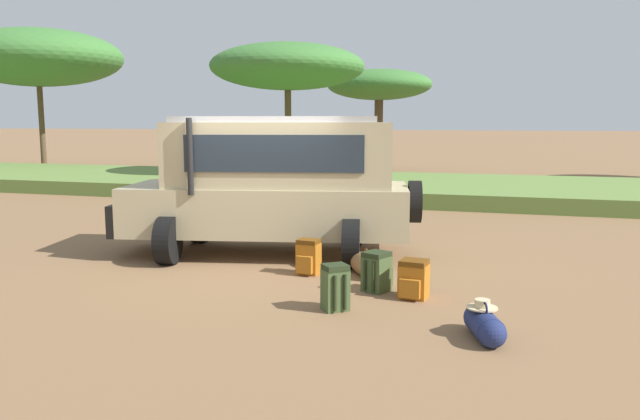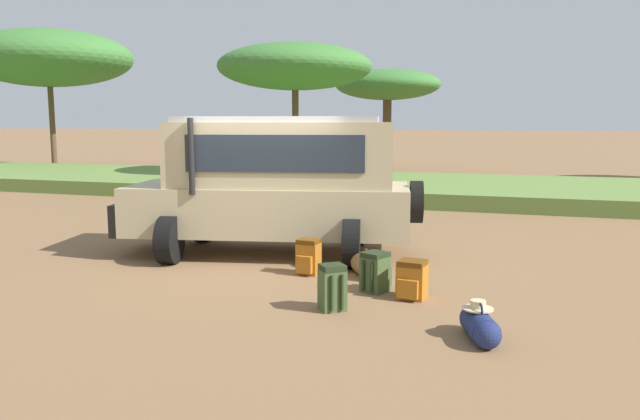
{
  "view_description": "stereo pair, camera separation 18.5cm",
  "coord_description": "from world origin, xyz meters",
  "px_view_note": "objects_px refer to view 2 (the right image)",
  "views": [
    {
      "loc": [
        3.87,
        -9.55,
        2.36
      ],
      "look_at": [
        1.07,
        -0.45,
        1.0
      ],
      "focal_mm": 35.0,
      "sensor_mm": 36.0,
      "label": 1
    },
    {
      "loc": [
        4.05,
        -9.5,
        2.36
      ],
      "look_at": [
        1.07,
        -0.45,
        1.0
      ],
      "focal_mm": 35.0,
      "sensor_mm": 36.0,
      "label": 2
    }
  ],
  "objects_px": {
    "backpack_cluster_center": "(412,280)",
    "safari_vehicle": "(275,182)",
    "duffel_bag_soft_canvas": "(366,266)",
    "duffel_bag_low_black_case": "(480,325)",
    "acacia_tree_centre_back": "(388,86)",
    "backpack_outermost": "(332,288)",
    "acacia_tree_far_left": "(48,59)",
    "backpack_beside_front_wheel": "(308,257)",
    "acacia_tree_left_mid": "(295,67)",
    "backpack_near_rear_wheel": "(376,272)"
  },
  "relations": [
    {
      "from": "backpack_cluster_center",
      "to": "safari_vehicle",
      "type": "bearing_deg",
      "value": 143.38
    },
    {
      "from": "backpack_cluster_center",
      "to": "duffel_bag_soft_canvas",
      "type": "xyz_separation_m",
      "value": [
        -0.88,
        0.97,
        -0.08
      ]
    },
    {
      "from": "duffel_bag_low_black_case",
      "to": "acacia_tree_centre_back",
      "type": "xyz_separation_m",
      "value": [
        -5.84,
        22.21,
        3.84
      ]
    },
    {
      "from": "backpack_outermost",
      "to": "duffel_bag_soft_canvas",
      "type": "relative_size",
      "value": 0.82
    },
    {
      "from": "backpack_cluster_center",
      "to": "acacia_tree_far_left",
      "type": "height_order",
      "value": "acacia_tree_far_left"
    },
    {
      "from": "duffel_bag_low_black_case",
      "to": "duffel_bag_soft_canvas",
      "type": "relative_size",
      "value": 1.16
    },
    {
      "from": "backpack_beside_front_wheel",
      "to": "acacia_tree_far_left",
      "type": "distance_m",
      "value": 24.52
    },
    {
      "from": "duffel_bag_soft_canvas",
      "to": "acacia_tree_far_left",
      "type": "height_order",
      "value": "acacia_tree_far_left"
    },
    {
      "from": "duffel_bag_soft_canvas",
      "to": "acacia_tree_left_mid",
      "type": "xyz_separation_m",
      "value": [
        -6.05,
        13.15,
        4.19
      ]
    },
    {
      "from": "backpack_near_rear_wheel",
      "to": "acacia_tree_left_mid",
      "type": "xyz_separation_m",
      "value": [
        -6.38,
        13.92,
        4.08
      ]
    },
    {
      "from": "backpack_near_rear_wheel",
      "to": "backpack_cluster_center",
      "type": "bearing_deg",
      "value": -20.11
    },
    {
      "from": "acacia_tree_far_left",
      "to": "backpack_outermost",
      "type": "bearing_deg",
      "value": -41.75
    },
    {
      "from": "backpack_beside_front_wheel",
      "to": "backpack_cluster_center",
      "type": "height_order",
      "value": "backpack_beside_front_wheel"
    },
    {
      "from": "backpack_outermost",
      "to": "acacia_tree_centre_back",
      "type": "distance_m",
      "value": 22.34
    },
    {
      "from": "backpack_beside_front_wheel",
      "to": "backpack_near_rear_wheel",
      "type": "height_order",
      "value": "backpack_near_rear_wheel"
    },
    {
      "from": "backpack_near_rear_wheel",
      "to": "duffel_bag_low_black_case",
      "type": "xyz_separation_m",
      "value": [
        1.53,
        -1.57,
        -0.11
      ]
    },
    {
      "from": "safari_vehicle",
      "to": "backpack_beside_front_wheel",
      "type": "xyz_separation_m",
      "value": [
        1.06,
        -1.26,
        -1.03
      ]
    },
    {
      "from": "safari_vehicle",
      "to": "backpack_outermost",
      "type": "height_order",
      "value": "safari_vehicle"
    },
    {
      "from": "backpack_beside_front_wheel",
      "to": "acacia_tree_centre_back",
      "type": "bearing_deg",
      "value": 98.79
    },
    {
      "from": "backpack_near_rear_wheel",
      "to": "backpack_outermost",
      "type": "height_order",
      "value": "backpack_outermost"
    },
    {
      "from": "backpack_cluster_center",
      "to": "acacia_tree_far_left",
      "type": "relative_size",
      "value": 0.07
    },
    {
      "from": "duffel_bag_soft_canvas",
      "to": "acacia_tree_centre_back",
      "type": "relative_size",
      "value": 0.15
    },
    {
      "from": "backpack_near_rear_wheel",
      "to": "duffel_bag_low_black_case",
      "type": "height_order",
      "value": "backpack_near_rear_wheel"
    },
    {
      "from": "backpack_cluster_center",
      "to": "backpack_outermost",
      "type": "relative_size",
      "value": 0.88
    },
    {
      "from": "duffel_bag_low_black_case",
      "to": "acacia_tree_left_mid",
      "type": "relative_size",
      "value": 0.14
    },
    {
      "from": "backpack_near_rear_wheel",
      "to": "backpack_beside_front_wheel",
      "type": "bearing_deg",
      "value": 152.49
    },
    {
      "from": "backpack_cluster_center",
      "to": "acacia_tree_left_mid",
      "type": "height_order",
      "value": "acacia_tree_left_mid"
    },
    {
      "from": "backpack_beside_front_wheel",
      "to": "backpack_outermost",
      "type": "xyz_separation_m",
      "value": [
        0.9,
        -1.66,
        0.02
      ]
    },
    {
      "from": "duffel_bag_soft_canvas",
      "to": "acacia_tree_far_left",
      "type": "distance_m",
      "value": 25.13
    },
    {
      "from": "acacia_tree_centre_back",
      "to": "acacia_tree_far_left",
      "type": "bearing_deg",
      "value": -163.53
    },
    {
      "from": "backpack_outermost",
      "to": "duffel_bag_low_black_case",
      "type": "bearing_deg",
      "value": -16.35
    },
    {
      "from": "backpack_beside_front_wheel",
      "to": "duffel_bag_low_black_case",
      "type": "bearing_deg",
      "value": -38.77
    },
    {
      "from": "backpack_cluster_center",
      "to": "backpack_outermost",
      "type": "xyz_separation_m",
      "value": [
        -0.86,
        -0.83,
        0.03
      ]
    },
    {
      "from": "backpack_cluster_center",
      "to": "backpack_near_rear_wheel",
      "type": "height_order",
      "value": "backpack_near_rear_wheel"
    },
    {
      "from": "backpack_outermost",
      "to": "backpack_near_rear_wheel",
      "type": "bearing_deg",
      "value": 72.7
    },
    {
      "from": "backpack_near_rear_wheel",
      "to": "duffel_bag_soft_canvas",
      "type": "distance_m",
      "value": 0.85
    },
    {
      "from": "backpack_beside_front_wheel",
      "to": "acacia_tree_far_left",
      "type": "relative_size",
      "value": 0.07
    },
    {
      "from": "safari_vehicle",
      "to": "acacia_tree_centre_back",
      "type": "distance_m",
      "value": 19.05
    },
    {
      "from": "backpack_beside_front_wheel",
      "to": "duffel_bag_soft_canvas",
      "type": "xyz_separation_m",
      "value": [
        0.89,
        0.14,
        -0.1
      ]
    },
    {
      "from": "backpack_beside_front_wheel",
      "to": "backpack_outermost",
      "type": "height_order",
      "value": "backpack_outermost"
    },
    {
      "from": "duffel_bag_soft_canvas",
      "to": "acacia_tree_centre_back",
      "type": "xyz_separation_m",
      "value": [
        -3.98,
        19.87,
        3.83
      ]
    },
    {
      "from": "backpack_near_rear_wheel",
      "to": "acacia_tree_centre_back",
      "type": "xyz_separation_m",
      "value": [
        -4.31,
        20.64,
        3.73
      ]
    },
    {
      "from": "backpack_outermost",
      "to": "duffel_bag_soft_canvas",
      "type": "height_order",
      "value": "backpack_outermost"
    },
    {
      "from": "backpack_cluster_center",
      "to": "acacia_tree_centre_back",
      "type": "bearing_deg",
      "value": 103.11
    },
    {
      "from": "backpack_beside_front_wheel",
      "to": "acacia_tree_left_mid",
      "type": "height_order",
      "value": "acacia_tree_left_mid"
    },
    {
      "from": "acacia_tree_left_mid",
      "to": "acacia_tree_centre_back",
      "type": "bearing_deg",
      "value": 72.87
    },
    {
      "from": "duffel_bag_low_black_case",
      "to": "backpack_beside_front_wheel",
      "type": "bearing_deg",
      "value": 141.23
    },
    {
      "from": "backpack_near_rear_wheel",
      "to": "acacia_tree_centre_back",
      "type": "bearing_deg",
      "value": 101.8
    },
    {
      "from": "backpack_cluster_center",
      "to": "acacia_tree_far_left",
      "type": "xyz_separation_m",
      "value": [
        -20.09,
        16.33,
        5.02
      ]
    },
    {
      "from": "backpack_cluster_center",
      "to": "duffel_bag_low_black_case",
      "type": "xyz_separation_m",
      "value": [
        0.98,
        -1.37,
        -0.09
      ]
    }
  ]
}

